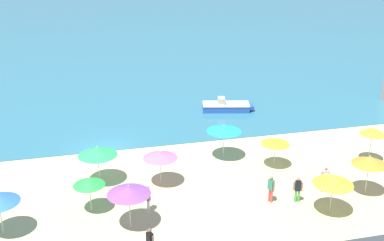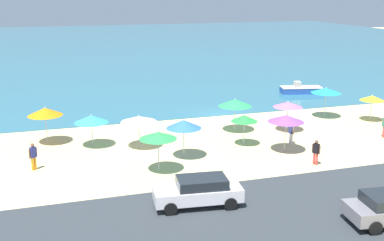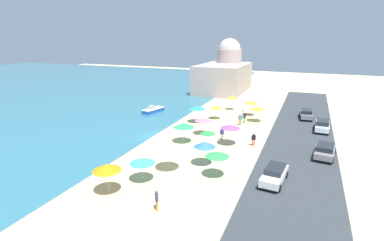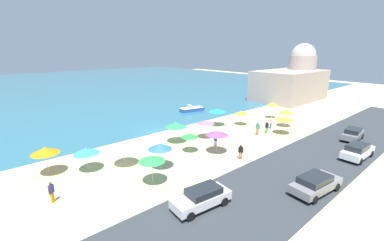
{
  "view_description": "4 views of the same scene",
  "coord_description": "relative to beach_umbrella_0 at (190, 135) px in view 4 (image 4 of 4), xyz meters",
  "views": [
    {
      "loc": [
        -1.24,
        -32.58,
        15.14
      ],
      "look_at": [
        6.44,
        -0.47,
        2.05
      ],
      "focal_mm": 45.0,
      "sensor_mm": 36.0,
      "label": 1
    },
    {
      "loc": [
        -14.16,
        -37.08,
        10.41
      ],
      "look_at": [
        -4.04,
        -4.67,
        1.14
      ],
      "focal_mm": 45.0,
      "sensor_mm": 36.0,
      "label": 2
    },
    {
      "loc": [
        -32.65,
        -18.37,
        12.75
      ],
      "look_at": [
        6.11,
        -3.02,
        0.86
      ],
      "focal_mm": 28.0,
      "sensor_mm": 36.0,
      "label": 3
    },
    {
      "loc": [
        -18.3,
        -27.8,
        10.93
      ],
      "look_at": [
        3.78,
        -2.49,
        1.49
      ],
      "focal_mm": 24.0,
      "sensor_mm": 36.0,
      "label": 4
    }
  ],
  "objects": [
    {
      "name": "beach_umbrella_6",
      "position": [
        -6.79,
        -3.19,
        0.33
      ],
      "size": [
        2.18,
        2.18,
        2.55
      ],
      "color": "#B2B2B7",
      "rests_on": "ground_plane"
    },
    {
      "name": "beach_umbrella_7",
      "position": [
        9.44,
        4.87,
        0.37
      ],
      "size": [
        2.45,
        2.45,
        2.59
      ],
      "color": "#B2B2B7",
      "rests_on": "ground_plane"
    },
    {
      "name": "parked_car_3",
      "position": [
        -5.98,
        -8.3,
        -1.11
      ],
      "size": [
        4.48,
        2.18,
        1.46
      ],
      "color": "silver",
      "rests_on": "coastal_road"
    },
    {
      "name": "skiff_nearshore",
      "position": [
        12.52,
        14.07,
        -1.52
      ],
      "size": [
        4.73,
        2.52,
        1.21
      ],
      "color": "#2850A5",
      "rests_on": "sea"
    },
    {
      "name": "bather_3",
      "position": [
        14.15,
        -1.07,
        -0.95
      ],
      "size": [
        0.57,
        0.22,
        1.77
      ],
      "color": "#3766B9",
      "rests_on": "ground_plane"
    },
    {
      "name": "bather_5",
      "position": [
        -13.79,
        -0.63,
        -1.0
      ],
      "size": [
        0.47,
        0.39,
        1.67
      ],
      "color": "orange",
      "rests_on": "ground_plane"
    },
    {
      "name": "ground_plane",
      "position": [
        1.34,
        7.96,
        -1.94
      ],
      "size": [
        160.0,
        160.0,
        0.0
      ],
      "primitive_type": "plane",
      "color": "#CBBD84"
    },
    {
      "name": "beach_umbrella_0",
      "position": [
        0.0,
        0.0,
        0.0
      ],
      "size": [
        1.82,
        1.82,
        2.23
      ],
      "color": "#B2B2B7",
      "rests_on": "ground_plane"
    },
    {
      "name": "sea",
      "position": [
        1.34,
        62.96,
        -1.92
      ],
      "size": [
        150.0,
        110.0,
        0.05
      ],
      "primitive_type": "cube",
      "color": "#2D697C",
      "rests_on": "ground_plane"
    },
    {
      "name": "bather_4",
      "position": [
        2.69,
        -4.84,
        -1.05
      ],
      "size": [
        0.36,
        0.51,
        1.59
      ],
      "color": "#F04741",
      "rests_on": "ground_plane"
    },
    {
      "name": "beach_umbrella_1",
      "position": [
        -4.66,
        -1.23,
        0.3
      ],
      "size": [
        2.23,
        2.23,
        2.58
      ],
      "color": "#B2B2B7",
      "rests_on": "ground_plane"
    },
    {
      "name": "parked_car_0",
      "position": [
        2.03,
        -12.7,
        -1.11
      ],
      "size": [
        4.75,
        2.4,
        1.44
      ],
      "color": "slate",
      "rests_on": "coastal_road"
    },
    {
      "name": "beach_umbrella_12",
      "position": [
        -12.94,
        4.4,
        0.37
      ],
      "size": [
        2.37,
        2.37,
        2.66
      ],
      "color": "#B2B2B7",
      "rests_on": "ground_plane"
    },
    {
      "name": "beach_umbrella_8",
      "position": [
        4.46,
        2.16,
        0.15
      ],
      "size": [
        2.19,
        2.19,
        2.36
      ],
      "color": "#B2B2B7",
      "rests_on": "ground_plane"
    },
    {
      "name": "beach_umbrella_3",
      "position": [
        16.5,
        -1.92,
        0.35
      ],
      "size": [
        2.1,
        2.1,
        2.61
      ],
      "color": "#B2B2B7",
      "rests_on": "ground_plane"
    },
    {
      "name": "beach_umbrella_4",
      "position": [
        13.29,
        -3.41,
        0.2
      ],
      "size": [
        2.27,
        2.27,
        2.44
      ],
      "color": "#B2B2B7",
      "rests_on": "ground_plane"
    },
    {
      "name": "beach_umbrella_2",
      "position": [
        12.44,
        2.8,
        -0.02
      ],
      "size": [
        1.95,
        1.95,
        2.19
      ],
      "color": "#B2B2B7",
      "rests_on": "ground_plane"
    },
    {
      "name": "beach_umbrella_11",
      "position": [
        0.68,
        3.33,
        0.29
      ],
      "size": [
        2.48,
        2.48,
        2.57
      ],
      "color": "#B2B2B7",
      "rests_on": "ground_plane"
    },
    {
      "name": "bather_0",
      "position": [
        3.21,
        -0.79,
        -1.0
      ],
      "size": [
        0.25,
        0.57,
        1.68
      ],
      "color": "white",
      "rests_on": "ground_plane"
    },
    {
      "name": "bather_2",
      "position": [
        12.01,
        -1.79,
        -1.02
      ],
      "size": [
        0.53,
        0.34,
        1.64
      ],
      "color": "green",
      "rests_on": "ground_plane"
    },
    {
      "name": "bather_1",
      "position": [
        10.46,
        -1.43,
        -0.97
      ],
      "size": [
        0.34,
        0.53,
        1.73
      ],
      "color": "#ED4B44",
      "rests_on": "ground_plane"
    },
    {
      "name": "beach_umbrella_13",
      "position": [
        -6.96,
        1.64,
        0.07
      ],
      "size": [
        2.44,
        2.44,
        2.28
      ],
      "color": "#B2B2B7",
      "rests_on": "ground_plane"
    },
    {
      "name": "coastal_road",
      "position": [
        1.34,
        -10.04,
        -1.91
      ],
      "size": [
        80.0,
        8.0,
        0.06
      ],
      "primitive_type": "cube",
      "color": "#30363A",
      "rests_on": "ground_plane"
    },
    {
      "name": "beach_umbrella_10",
      "position": [
        -9.98,
        2.84,
        0.02
      ],
      "size": [
        2.3,
        2.3,
        2.29
      ],
      "color": "#B2B2B7",
      "rests_on": "ground_plane"
    },
    {
      "name": "harbor_fortress",
      "position": [
        37.5,
        8.43,
        2.18
      ],
      "size": [
        16.43,
        10.05,
        12.09
      ],
      "color": "#AE988F",
      "rests_on": "ground_plane"
    },
    {
      "name": "parked_car_1",
      "position": [
        17.52,
        -10.35,
        -1.09
      ],
      "size": [
        4.08,
        2.12,
        1.51
      ],
      "color": "slate",
      "rests_on": "coastal_road"
    },
    {
      "name": "beach_umbrella_5",
      "position": [
        2.02,
        -2.12,
        0.36
      ],
      "size": [
        2.36,
        2.36,
        2.6
      ],
      "color": "#B2B2B7",
      "rests_on": "ground_plane"
    },
    {
      "name": "parked_car_2",
      "position": [
        11.8,
        -12.61,
        -1.07
      ],
      "size": [
        4.52,
        2.01,
        1.55
      ],
      "color": "silver",
      "rests_on": "coastal_road"
    },
    {
      "name": "beach_umbrella_9",
      "position": [
        19.2,
        1.98,
        0.41
      ],
      "size": [
        1.72,
        1.72,
        2.68
      ],
      "color": "#B2B2B7",
      "rests_on": "ground_plane"
    }
  ]
}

